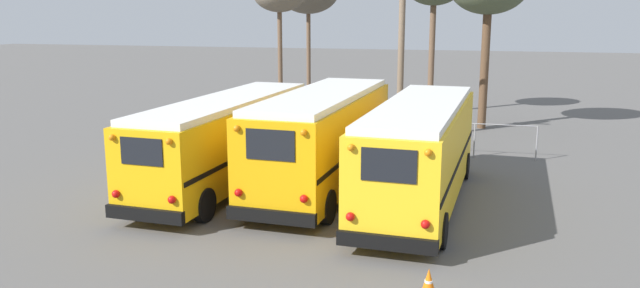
# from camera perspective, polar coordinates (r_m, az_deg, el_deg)

# --- Properties ---
(ground_plane) EXTENTS (160.00, 160.00, 0.00)m
(ground_plane) POSITION_cam_1_polar(r_m,az_deg,el_deg) (20.69, -0.12, -4.52)
(ground_plane) COLOR #5B5956
(school_bus_0) EXTENTS (2.92, 10.50, 3.02)m
(school_bus_0) POSITION_cam_1_polar(r_m,az_deg,el_deg) (21.61, -8.43, 0.57)
(school_bus_0) COLOR #EAAA0F
(school_bus_0) RESTS_ON ground
(school_bus_1) EXTENTS (3.01, 9.56, 3.29)m
(school_bus_1) POSITION_cam_1_polar(r_m,az_deg,el_deg) (20.77, 0.25, 0.62)
(school_bus_1) COLOR #E5A00C
(school_bus_1) RESTS_ON ground
(school_bus_2) EXTENTS (2.96, 9.92, 3.19)m
(school_bus_2) POSITION_cam_1_polar(r_m,az_deg,el_deg) (19.35, 9.09, -0.56)
(school_bus_2) COLOR yellow
(school_bus_2) RESTS_ON ground
(utility_pole) EXTENTS (1.80, 0.29, 7.47)m
(utility_pole) POSITION_cam_1_polar(r_m,az_deg,el_deg) (28.98, 7.42, 7.96)
(utility_pole) COLOR #75604C
(utility_pole) RESTS_ON ground
(fence_line) EXTENTS (14.66, 0.06, 1.42)m
(fence_line) POSITION_cam_1_polar(r_m,az_deg,el_deg) (26.80, 3.51, 1.44)
(fence_line) COLOR #939399
(fence_line) RESTS_ON ground
(traffic_cone) EXTENTS (0.36, 0.36, 0.64)m
(traffic_cone) POSITION_cam_1_polar(r_m,az_deg,el_deg) (13.57, 9.90, -12.40)
(traffic_cone) COLOR orange
(traffic_cone) RESTS_ON ground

